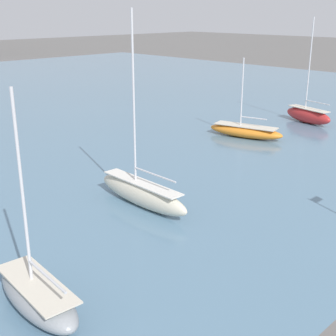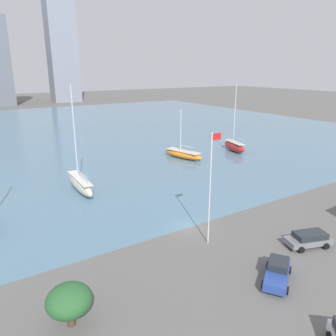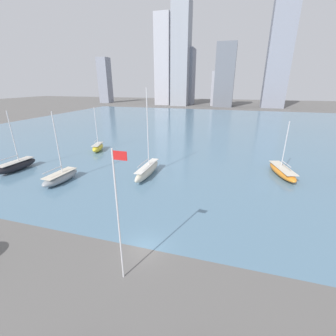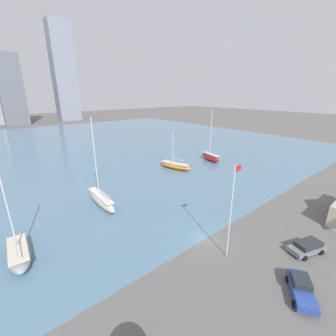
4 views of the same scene
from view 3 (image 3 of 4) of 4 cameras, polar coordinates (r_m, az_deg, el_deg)
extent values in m
plane|color=#605E5B|center=(25.76, -5.93, -19.62)|extent=(500.00, 500.00, 0.00)
cube|color=slate|center=(89.94, 11.02, 9.70)|extent=(180.00, 140.00, 0.00)
cylinder|color=silver|center=(19.35, -12.48, -12.78)|extent=(0.14, 0.14, 12.21)
cube|color=red|center=(16.68, -12.08, 3.09)|extent=(1.10, 0.03, 0.70)
cube|color=gray|center=(221.19, -15.71, 20.57)|extent=(9.14, 9.26, 37.53)
cube|color=#A8A8B2|center=(194.91, -1.22, 25.44)|extent=(11.96, 10.63, 65.32)
cube|color=slate|center=(199.16, 2.26, 22.07)|extent=(7.97, 14.53, 42.69)
cube|color=#8E939E|center=(189.25, 3.36, 26.55)|extent=(12.74, 15.38, 71.89)
cube|color=gray|center=(196.87, 5.04, 21.95)|extent=(9.79, 15.78, 42.19)
cube|color=#9E9EA8|center=(189.56, 13.51, 18.96)|extent=(15.33, 12.26, 25.12)
cube|color=slate|center=(182.82, 14.26, 21.72)|extent=(13.63, 15.65, 43.30)
cube|color=gray|center=(186.00, 26.38, 24.07)|extent=(15.00, 11.52, 67.47)
ellipsoid|color=yellow|center=(61.48, -17.38, 4.99)|extent=(3.51, 6.38, 1.89)
cube|color=#BCB7AD|center=(61.26, -17.47, 5.79)|extent=(2.87, 5.23, 0.10)
cube|color=#2D2D33|center=(61.61, -17.33, 4.53)|extent=(0.43, 1.10, 0.85)
cylinder|color=silver|center=(60.72, -17.81, 10.15)|extent=(0.18, 0.18, 9.22)
cylinder|color=silver|center=(60.22, -17.83, 6.64)|extent=(0.79, 2.55, 0.14)
ellipsoid|color=orange|center=(48.24, 27.00, -0.79)|extent=(4.96, 10.35, 1.60)
cube|color=beige|center=(48.00, 27.14, 0.05)|extent=(4.06, 8.49, 0.10)
cube|color=#2D2D33|center=(48.39, 26.92, -1.27)|extent=(0.60, 1.79, 0.72)
cylinder|color=silver|center=(47.47, 27.63, 5.29)|extent=(0.18, 0.18, 8.62)
cylinder|color=silver|center=(46.79, 27.86, 0.93)|extent=(1.00, 3.45, 0.14)
ellipsoid|color=gray|center=(44.40, -25.62, -2.19)|extent=(3.11, 7.92, 1.76)
cube|color=beige|center=(44.11, -25.78, -1.20)|extent=(2.55, 6.49, 0.10)
cube|color=#2D2D33|center=(44.57, -25.52, -2.77)|extent=(0.26, 1.40, 0.79)
cylinder|color=silver|center=(42.98, -26.35, 5.70)|extent=(0.18, 0.18, 10.59)
cylinder|color=silver|center=(42.84, -27.34, -0.43)|extent=(0.43, 4.01, 0.14)
ellipsoid|color=black|center=(54.87, -34.01, 0.47)|extent=(2.89, 8.66, 1.91)
cube|color=#BCB7AD|center=(54.62, -34.20, 1.36)|extent=(2.37, 7.10, 0.10)
cube|color=#2D2D33|center=(55.02, -33.91, -0.04)|extent=(0.25, 1.54, 0.86)
cylinder|color=silver|center=(53.85, -34.74, 6.60)|extent=(0.18, 0.18, 9.90)
cylinder|color=silver|center=(53.51, -35.68, 2.01)|extent=(0.39, 4.27, 0.14)
ellipsoid|color=beige|center=(42.79, -5.26, -0.69)|extent=(1.99, 10.72, 2.14)
cube|color=silver|center=(42.43, -5.31, 0.59)|extent=(1.63, 8.79, 0.10)
cube|color=#2D2D33|center=(43.01, -5.24, -1.42)|extent=(0.21, 1.93, 0.96)
cylinder|color=silver|center=(41.30, -5.20, 10.12)|extent=(0.18, 0.18, 13.90)
cylinder|color=silver|center=(40.62, -6.25, 1.35)|extent=(0.26, 4.91, 0.14)
camera|label=1|loc=(40.15, -61.77, 8.96)|focal=50.00mm
camera|label=2|loc=(30.90, -94.29, 1.39)|focal=35.00mm
camera|label=4|loc=(29.35, -75.89, 11.87)|focal=24.00mm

